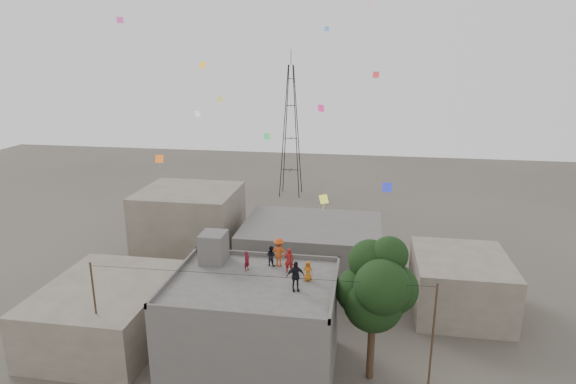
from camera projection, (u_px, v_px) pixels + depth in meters
name	position (u px, v px, depth m)	size (l,w,h in m)	color
ground	(254.00, 370.00, 30.46)	(140.00, 140.00, 0.00)	#433E37
main_building	(253.00, 328.00, 29.63)	(10.00, 8.00, 6.10)	#55524F
parapet	(252.00, 280.00, 28.75)	(10.00, 8.00, 0.30)	#55524F
stair_head_box	(214.00, 247.00, 31.48)	(1.60, 1.80, 2.00)	#55524F
neighbor_west	(107.00, 312.00, 33.52)	(8.00, 10.00, 4.00)	#655D4F
neighbor_north	(312.00, 250.00, 42.75)	(12.00, 9.00, 5.00)	#55524F
neighbor_northwest	(190.00, 225.00, 46.24)	(9.00, 8.00, 7.00)	#655D4F
neighbor_east	(460.00, 284.00, 37.17)	(7.00, 8.00, 4.40)	#655D4F
tree	(377.00, 287.00, 28.21)	(4.90, 4.60, 9.10)	black
utility_line	(256.00, 328.00, 28.15)	(20.12, 0.62, 7.40)	black
transmission_tower	(291.00, 131.00, 66.56)	(2.97, 2.97, 20.01)	black
person_red_adult	(289.00, 260.00, 29.95)	(0.59, 0.39, 1.62)	maroon
person_orange_child	(308.00, 271.00, 28.91)	(0.61, 0.40, 1.25)	#B76114
person_dark_child	(271.00, 256.00, 31.00)	(0.65, 0.51, 1.34)	black
person_dark_adult	(295.00, 276.00, 27.60)	(1.06, 0.44, 1.81)	black
person_orange_adult	(279.00, 252.00, 30.86)	(1.22, 0.70, 1.89)	#B74215
person_red_child	(247.00, 261.00, 30.30)	(0.47, 0.31, 1.28)	maroon
kites	(275.00, 113.00, 32.68)	(17.77, 17.37, 12.70)	orange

